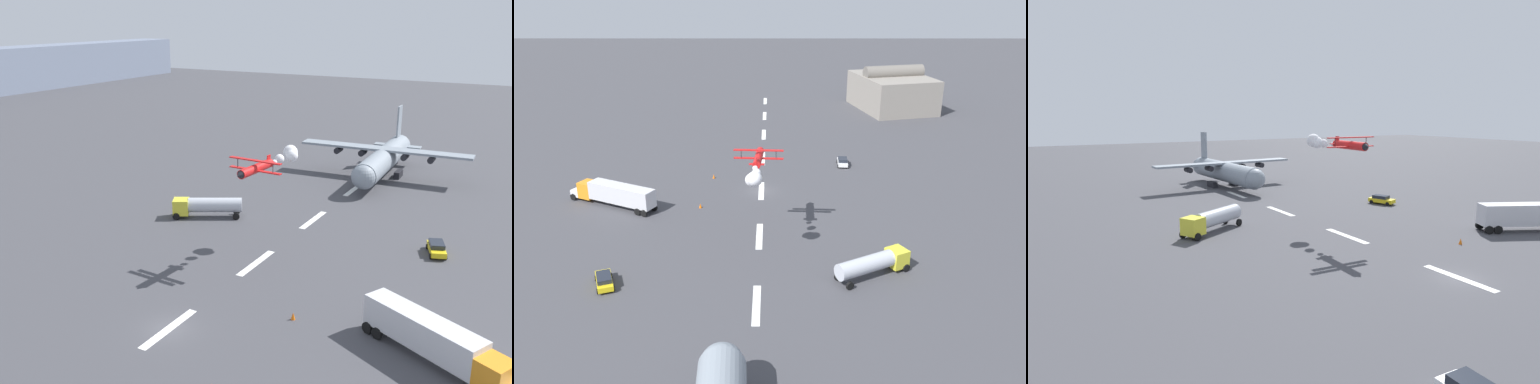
% 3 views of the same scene
% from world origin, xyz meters
% --- Properties ---
extents(ground_plane, '(440.00, 440.00, 0.00)m').
position_xyz_m(ground_plane, '(0.00, 0.00, 0.00)').
color(ground_plane, '#424247').
rests_on(ground_plane, ground).
extents(runway_stripe_0, '(8.00, 0.90, 0.01)m').
position_xyz_m(runway_stripe_0, '(-68.06, 0.00, 0.01)').
color(runway_stripe_0, white).
rests_on(runway_stripe_0, ground).
extents(runway_stripe_1, '(8.00, 0.90, 0.01)m').
position_xyz_m(runway_stripe_1, '(-51.04, 0.00, 0.01)').
color(runway_stripe_1, white).
rests_on(runway_stripe_1, ground).
extents(runway_stripe_2, '(8.00, 0.90, 0.01)m').
position_xyz_m(runway_stripe_2, '(-34.03, 0.00, 0.01)').
color(runway_stripe_2, white).
rests_on(runway_stripe_2, ground).
extents(runway_stripe_3, '(8.00, 0.90, 0.01)m').
position_xyz_m(runway_stripe_3, '(-17.01, 0.00, 0.01)').
color(runway_stripe_3, white).
rests_on(runway_stripe_3, ground).
extents(runway_stripe_4, '(8.00, 0.90, 0.01)m').
position_xyz_m(runway_stripe_4, '(0.00, 0.00, 0.01)').
color(runway_stripe_4, white).
rests_on(runway_stripe_4, ground).
extents(runway_stripe_5, '(8.00, 0.90, 0.01)m').
position_xyz_m(runway_stripe_5, '(17.01, 0.00, 0.01)').
color(runway_stripe_5, white).
rests_on(runway_stripe_5, ground).
extents(runway_stripe_6, '(8.00, 0.90, 0.01)m').
position_xyz_m(runway_stripe_6, '(34.03, 0.00, 0.01)').
color(runway_stripe_6, white).
rests_on(runway_stripe_6, ground).
extents(stunt_biplane_red, '(13.11, 6.68, 2.00)m').
position_xyz_m(stunt_biplane_red, '(21.47, -0.26, 11.66)').
color(stunt_biplane_red, red).
extents(semi_truck_orange, '(9.42, 15.07, 3.70)m').
position_xyz_m(semi_truck_orange, '(6.43, -23.01, 2.14)').
color(semi_truck_orange, silver).
rests_on(semi_truck_orange, ground).
extents(fuel_tanker_truck, '(7.01, 9.83, 2.90)m').
position_xyz_m(fuel_tanker_truck, '(27.74, 14.09, 1.75)').
color(fuel_tanker_truck, yellow).
rests_on(fuel_tanker_truck, ground).
extents(followme_car_yellow, '(4.73, 3.21, 1.52)m').
position_xyz_m(followme_car_yellow, '(30.08, -18.12, 0.81)').
color(followme_car_yellow, yellow).
rests_on(followme_car_yellow, ground).
extents(airport_staff_sedan, '(4.29, 2.20, 1.52)m').
position_xyz_m(airport_staff_sedan, '(-12.90, 15.32, 0.81)').
color(airport_staff_sedan, white).
rests_on(airport_staff_sedan, ground).
extents(hangar_building, '(25.75, 21.76, 11.56)m').
position_xyz_m(hangar_building, '(-58.83, 33.93, 4.74)').
color(hangar_building, gray).
rests_on(hangar_building, ground).
extents(traffic_cone_near, '(0.44, 0.44, 0.75)m').
position_xyz_m(traffic_cone_near, '(-5.97, -8.65, 0.38)').
color(traffic_cone_near, orange).
rests_on(traffic_cone_near, ground).
extents(traffic_cone_far, '(0.44, 0.44, 0.75)m').
position_xyz_m(traffic_cone_far, '(7.19, -9.49, 0.38)').
color(traffic_cone_far, orange).
rests_on(traffic_cone_far, ground).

